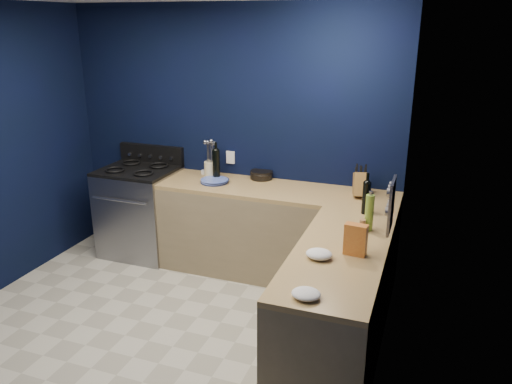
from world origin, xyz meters
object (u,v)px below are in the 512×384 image
at_px(utensil_crock, 211,170).
at_px(plate_stack, 214,181).
at_px(knife_block, 360,184).
at_px(crouton_bag, 356,240).
at_px(gas_range, 141,213).

bearing_deg(utensil_crock, plate_stack, -54.52).
xyz_separation_m(knife_block, crouton_bag, (0.17, -1.25, 0.00)).
distance_m(gas_range, knife_block, 2.37).
xyz_separation_m(utensil_crock, crouton_bag, (1.69, -1.31, 0.03)).
height_order(utensil_crock, knife_block, knife_block).
bearing_deg(knife_block, plate_stack, 170.69).
relative_size(gas_range, utensil_crock, 5.61).
bearing_deg(gas_range, utensil_crock, 10.29).
bearing_deg(knife_block, utensil_crock, 164.62).
distance_m(gas_range, plate_stack, 1.00).
bearing_deg(crouton_bag, utensil_crock, 147.95).
distance_m(plate_stack, crouton_bag, 1.96).
xyz_separation_m(gas_range, utensil_crock, (0.78, 0.14, 0.52)).
relative_size(gas_range, knife_block, 4.27).
bearing_deg(utensil_crock, crouton_bag, -37.75).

